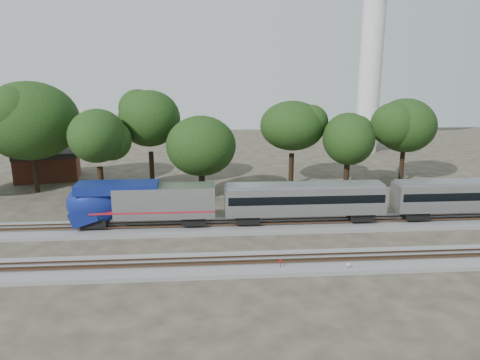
% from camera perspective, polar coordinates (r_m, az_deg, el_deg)
% --- Properties ---
extents(ground, '(160.00, 160.00, 0.00)m').
position_cam_1_polar(ground, '(46.71, -1.38, -8.44)').
color(ground, '#383328').
rests_on(ground, ground).
extents(track_far, '(160.00, 5.00, 0.73)m').
position_cam_1_polar(track_far, '(52.20, -1.71, -5.66)').
color(track_far, slate).
rests_on(track_far, ground).
extents(track_near, '(160.00, 5.00, 0.73)m').
position_cam_1_polar(track_near, '(42.97, -1.11, -10.28)').
color(track_near, slate).
rests_on(track_near, ground).
extents(switch_stand_red, '(0.35, 0.16, 1.13)m').
position_cam_1_polar(switch_stand_red, '(42.04, 4.95, -10.14)').
color(switch_stand_red, '#512D19').
rests_on(switch_stand_red, ground).
extents(switch_stand_white, '(0.29, 0.13, 0.94)m').
position_cam_1_polar(switch_stand_white, '(42.76, 13.05, -10.22)').
color(switch_stand_white, '#512D19').
rests_on(switch_stand_white, ground).
extents(switch_lever, '(0.52, 0.33, 0.30)m').
position_cam_1_polar(switch_lever, '(42.06, 5.74, -11.01)').
color(switch_lever, '#512D19').
rests_on(switch_lever, ground).
extents(brick_building, '(10.28, 8.06, 4.46)m').
position_cam_1_polar(brick_building, '(78.74, -22.40, 1.74)').
color(brick_building, brown).
rests_on(brick_building, ground).
extents(tree_1, '(10.23, 10.23, 14.42)m').
position_cam_1_polar(tree_1, '(70.07, -24.26, 6.58)').
color(tree_1, black).
rests_on(tree_1, ground).
extents(tree_2, '(8.93, 8.93, 12.60)m').
position_cam_1_polar(tree_2, '(62.08, -17.01, 5.16)').
color(tree_2, black).
rests_on(tree_2, ground).
extents(tree_3, '(10.38, 10.38, 14.64)m').
position_cam_1_polar(tree_3, '(66.50, -10.99, 7.36)').
color(tree_3, black).
rests_on(tree_3, ground).
extents(tree_4, '(7.43, 7.43, 10.48)m').
position_cam_1_polar(tree_4, '(60.79, -4.77, 4.14)').
color(tree_4, black).
rests_on(tree_4, ground).
extents(tree_5, '(9.04, 9.04, 12.74)m').
position_cam_1_polar(tree_5, '(68.16, 6.41, 6.58)').
color(tree_5, black).
rests_on(tree_5, ground).
extents(tree_6, '(7.78, 7.78, 10.97)m').
position_cam_1_polar(tree_6, '(65.58, 13.09, 4.88)').
color(tree_6, black).
rests_on(tree_6, ground).
extents(tree_7, '(8.83, 8.83, 12.45)m').
position_cam_1_polar(tree_7, '(73.69, 19.50, 6.28)').
color(tree_7, black).
rests_on(tree_7, ground).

